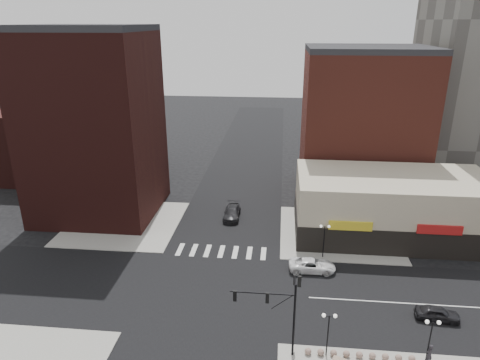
{
  "coord_description": "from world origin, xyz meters",
  "views": [
    {
      "loc": [
        6.68,
        -36.78,
        26.27
      ],
      "look_at": [
        2.61,
        3.83,
        11.0
      ],
      "focal_mm": 32.0,
      "sensor_mm": 36.0,
      "label": 1
    }
  ],
  "objects_px": {
    "white_suv": "(312,265)",
    "dark_sedan_north": "(232,213)",
    "street_lamp_se_b": "(431,331)",
    "street_lamp_se_a": "(329,324)",
    "traffic_signal": "(283,303)",
    "street_lamp_ne": "(324,233)",
    "pedestrian": "(429,354)",
    "dark_sedan_east": "(437,313)"
  },
  "relations": [
    {
      "from": "street_lamp_ne",
      "to": "dark_sedan_north",
      "type": "relative_size",
      "value": 0.77
    },
    {
      "from": "traffic_signal",
      "to": "street_lamp_se_a",
      "type": "bearing_deg",
      "value": -2.57
    },
    {
      "from": "traffic_signal",
      "to": "dark_sedan_east",
      "type": "height_order",
      "value": "traffic_signal"
    },
    {
      "from": "dark_sedan_east",
      "to": "pedestrian",
      "type": "height_order",
      "value": "pedestrian"
    },
    {
      "from": "street_lamp_se_a",
      "to": "white_suv",
      "type": "xyz_separation_m",
      "value": [
        -0.42,
        13.04,
        -2.57
      ]
    },
    {
      "from": "street_lamp_se_b",
      "to": "white_suv",
      "type": "bearing_deg",
      "value": 122.85
    },
    {
      "from": "street_lamp_se_a",
      "to": "pedestrian",
      "type": "xyz_separation_m",
      "value": [
        8.17,
        0.0,
        -2.28
      ]
    },
    {
      "from": "dark_sedan_east",
      "to": "dark_sedan_north",
      "type": "height_order",
      "value": "dark_sedan_north"
    },
    {
      "from": "traffic_signal",
      "to": "street_lamp_ne",
      "type": "bearing_deg",
      "value": 73.25
    },
    {
      "from": "traffic_signal",
      "to": "pedestrian",
      "type": "xyz_separation_m",
      "value": [
        11.94,
        -0.17,
        -3.95
      ]
    },
    {
      "from": "street_lamp_se_b",
      "to": "dark_sedan_east",
      "type": "height_order",
      "value": "street_lamp_se_b"
    },
    {
      "from": "street_lamp_se_b",
      "to": "pedestrian",
      "type": "relative_size",
      "value": 2.32
    },
    {
      "from": "street_lamp_se_b",
      "to": "white_suv",
      "type": "xyz_separation_m",
      "value": [
        -8.42,
        13.04,
        -2.57
      ]
    },
    {
      "from": "street_lamp_ne",
      "to": "white_suv",
      "type": "height_order",
      "value": "street_lamp_ne"
    },
    {
      "from": "traffic_signal",
      "to": "street_lamp_ne",
      "type": "xyz_separation_m",
      "value": [
        4.76,
        15.83,
        -1.67
      ]
    },
    {
      "from": "white_suv",
      "to": "dark_sedan_east",
      "type": "xyz_separation_m",
      "value": [
        11.14,
        -7.24,
        -0.04
      ]
    },
    {
      "from": "street_lamp_ne",
      "to": "dark_sedan_north",
      "type": "distance_m",
      "value": 15.65
    },
    {
      "from": "street_lamp_se_a",
      "to": "street_lamp_ne",
      "type": "bearing_deg",
      "value": 86.42
    },
    {
      "from": "white_suv",
      "to": "dark_sedan_east",
      "type": "height_order",
      "value": "white_suv"
    },
    {
      "from": "pedestrian",
      "to": "traffic_signal",
      "type": "bearing_deg",
      "value": -33.87
    },
    {
      "from": "dark_sedan_north",
      "to": "pedestrian",
      "type": "xyz_separation_m",
      "value": [
        19.1,
        -25.82,
        0.24
      ]
    },
    {
      "from": "street_lamp_se_a",
      "to": "street_lamp_ne",
      "type": "relative_size",
      "value": 1.0
    },
    {
      "from": "traffic_signal",
      "to": "white_suv",
      "type": "distance_m",
      "value": 13.96
    },
    {
      "from": "street_lamp_se_a",
      "to": "street_lamp_se_b",
      "type": "height_order",
      "value": "same"
    },
    {
      "from": "street_lamp_ne",
      "to": "pedestrian",
      "type": "relative_size",
      "value": 2.32
    },
    {
      "from": "street_lamp_ne",
      "to": "white_suv",
      "type": "bearing_deg",
      "value": -115.62
    },
    {
      "from": "street_lamp_se_b",
      "to": "street_lamp_ne",
      "type": "height_order",
      "value": "same"
    },
    {
      "from": "street_lamp_se_b",
      "to": "dark_sedan_east",
      "type": "relative_size",
      "value": 1.05
    },
    {
      "from": "street_lamp_ne",
      "to": "dark_sedan_north",
      "type": "xyz_separation_m",
      "value": [
        -11.92,
        9.82,
        -2.51
      ]
    },
    {
      "from": "street_lamp_ne",
      "to": "street_lamp_se_a",
      "type": "bearing_deg",
      "value": -93.58
    },
    {
      "from": "white_suv",
      "to": "dark_sedan_north",
      "type": "xyz_separation_m",
      "value": [
        -10.5,
        12.78,
        0.06
      ]
    },
    {
      "from": "street_lamp_se_b",
      "to": "dark_sedan_east",
      "type": "xyz_separation_m",
      "value": [
        2.72,
        5.8,
        -2.61
      ]
    },
    {
      "from": "street_lamp_se_b",
      "to": "white_suv",
      "type": "height_order",
      "value": "street_lamp_se_b"
    },
    {
      "from": "traffic_signal",
      "to": "white_suv",
      "type": "bearing_deg",
      "value": 75.43
    },
    {
      "from": "street_lamp_se_a",
      "to": "street_lamp_se_b",
      "type": "distance_m",
      "value": 8.0
    },
    {
      "from": "street_lamp_se_a",
      "to": "dark_sedan_east",
      "type": "xyz_separation_m",
      "value": [
        10.72,
        5.8,
        -2.61
      ]
    },
    {
      "from": "street_lamp_ne",
      "to": "white_suv",
      "type": "distance_m",
      "value": 4.17
    },
    {
      "from": "traffic_signal",
      "to": "street_lamp_se_a",
      "type": "height_order",
      "value": "traffic_signal"
    },
    {
      "from": "dark_sedan_east",
      "to": "dark_sedan_north",
      "type": "bearing_deg",
      "value": 53.14
    },
    {
      "from": "street_lamp_ne",
      "to": "white_suv",
      "type": "xyz_separation_m",
      "value": [
        -1.42,
        -2.96,
        -2.57
      ]
    },
    {
      "from": "traffic_signal",
      "to": "dark_sedan_east",
      "type": "relative_size",
      "value": 1.95
    },
    {
      "from": "dark_sedan_east",
      "to": "pedestrian",
      "type": "xyz_separation_m",
      "value": [
        -2.54,
        -5.8,
        0.34
      ]
    }
  ]
}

